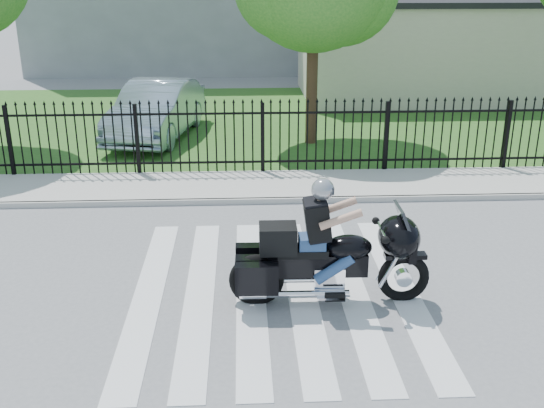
{
  "coord_description": "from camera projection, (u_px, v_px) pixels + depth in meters",
  "views": [
    {
      "loc": [
        -0.5,
        -8.9,
        4.78
      ],
      "look_at": [
        -0.0,
        1.27,
        1.0
      ],
      "focal_mm": 42.0,
      "sensor_mm": 36.0,
      "label": 1
    }
  ],
  "objects": [
    {
      "name": "grass_strip",
      "position": [
        256.0,
        120.0,
        21.25
      ],
      "size": [
        40.0,
        12.0,
        0.02
      ],
      "primitive_type": "cube",
      "color": "#29571D",
      "rests_on": "ground"
    },
    {
      "name": "iron_fence",
      "position": [
        263.0,
        140.0,
        15.32
      ],
      "size": [
        26.0,
        0.04,
        1.8
      ],
      "color": "black",
      "rests_on": "ground"
    },
    {
      "name": "building_low_roof",
      "position": [
        438.0,
        1.0,
        24.06
      ],
      "size": [
        10.2,
        6.2,
        0.2
      ],
      "primitive_type": "cube",
      "color": "black",
      "rests_on": "building_low"
    },
    {
      "name": "building_low",
      "position": [
        433.0,
        51.0,
        24.71
      ],
      "size": [
        10.0,
        6.0,
        3.5
      ],
      "primitive_type": "cube",
      "color": "beige",
      "rests_on": "ground"
    },
    {
      "name": "ground",
      "position": [
        276.0,
        291.0,
        10.02
      ],
      "size": [
        120.0,
        120.0,
        0.0
      ],
      "primitive_type": "plane",
      "color": "slate",
      "rests_on": "ground"
    },
    {
      "name": "crosswalk",
      "position": [
        276.0,
        291.0,
        10.02
      ],
      "size": [
        5.0,
        5.5,
        0.01
      ],
      "primitive_type": null,
      "color": "silver",
      "rests_on": "ground"
    },
    {
      "name": "sidewalk",
      "position": [
        264.0,
        186.0,
        14.68
      ],
      "size": [
        40.0,
        2.0,
        0.12
      ],
      "primitive_type": "cube",
      "color": "#ADAAA3",
      "rests_on": "ground"
    },
    {
      "name": "motorcycle_rider",
      "position": [
        325.0,
        252.0,
        9.44
      ],
      "size": [
        3.04,
        0.9,
        2.01
      ],
      "rotation": [
        0.0,
        0.0,
        -0.01
      ],
      "color": "black",
      "rests_on": "ground"
    },
    {
      "name": "curb",
      "position": [
        266.0,
        201.0,
        13.74
      ],
      "size": [
        40.0,
        0.12,
        0.12
      ],
      "primitive_type": "cube",
      "color": "#ADAAA3",
      "rests_on": "ground"
    },
    {
      "name": "parked_car",
      "position": [
        157.0,
        110.0,
        18.79
      ],
      "size": [
        2.64,
        5.25,
        1.65
      ],
      "primitive_type": "imported",
      "rotation": [
        0.0,
        0.0,
        -0.19
      ],
      "color": "#94A9BA",
      "rests_on": "grass_strip"
    }
  ]
}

